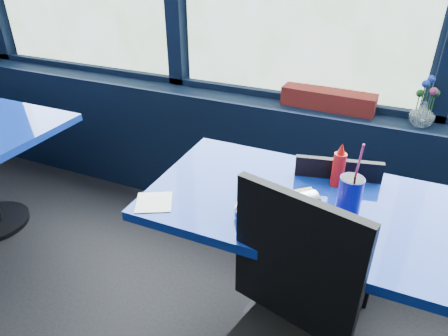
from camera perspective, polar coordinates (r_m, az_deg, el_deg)
window_sill at (r=2.57m, az=8.48°, el=0.71°), size 5.00×0.26×0.80m
near_table at (r=1.71m, az=10.32°, el=-9.50°), size 1.20×0.70×0.75m
chair_near_front at (r=1.35m, az=9.29°, el=-22.56°), size 0.56×0.56×1.01m
chair_near_back at (r=2.01m, az=15.93°, el=-6.58°), size 0.45×0.46×0.84m
planter_box at (r=2.36m, az=14.63°, el=9.48°), size 0.53×0.15×0.10m
flower_vase at (r=2.29m, az=26.58°, el=7.26°), size 0.15×0.15×0.26m
food_basket at (r=1.49m, az=7.72°, el=-5.52°), size 0.34×0.34×0.10m
ketchup_bottle at (r=1.69m, az=16.07°, el=0.14°), size 0.05×0.05×0.19m
soda_cup at (r=1.55m, az=17.54°, el=-3.56°), size 0.09×0.09×0.30m
napkin at (r=1.58m, az=-9.97°, el=-4.83°), size 0.19×0.19×0.00m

